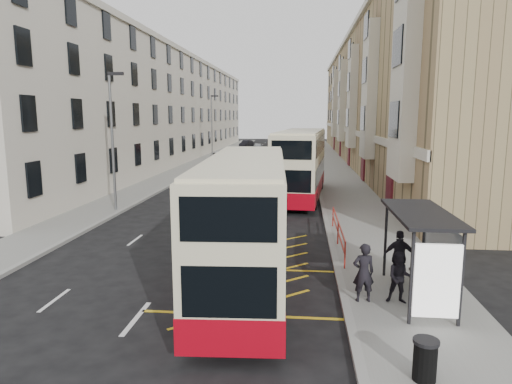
# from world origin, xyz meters

# --- Properties ---
(ground) EXTENTS (200.00, 200.00, 0.00)m
(ground) POSITION_xyz_m (0.00, 0.00, 0.00)
(ground) COLOR black
(ground) RESTS_ON ground
(pavement_right) EXTENTS (4.00, 120.00, 0.15)m
(pavement_right) POSITION_xyz_m (8.00, 30.00, 0.07)
(pavement_right) COLOR slate
(pavement_right) RESTS_ON ground
(pavement_left) EXTENTS (3.00, 120.00, 0.15)m
(pavement_left) POSITION_xyz_m (-7.50, 30.00, 0.07)
(pavement_left) COLOR slate
(pavement_left) RESTS_ON ground
(kerb_right) EXTENTS (0.25, 120.00, 0.15)m
(kerb_right) POSITION_xyz_m (6.00, 30.00, 0.07)
(kerb_right) COLOR gray
(kerb_right) RESTS_ON ground
(kerb_left) EXTENTS (0.25, 120.00, 0.15)m
(kerb_left) POSITION_xyz_m (-6.00, 30.00, 0.07)
(kerb_left) COLOR gray
(kerb_left) RESTS_ON ground
(road_markings) EXTENTS (10.00, 110.00, 0.01)m
(road_markings) POSITION_xyz_m (0.00, 45.00, 0.01)
(road_markings) COLOR silver
(road_markings) RESTS_ON ground
(terrace_right) EXTENTS (10.75, 79.00, 15.25)m
(terrace_right) POSITION_xyz_m (14.88, 45.38, 7.52)
(terrace_right) COLOR #9B875A
(terrace_right) RESTS_ON ground
(terrace_left) EXTENTS (9.18, 79.00, 13.25)m
(terrace_left) POSITION_xyz_m (-13.43, 45.50, 6.52)
(terrace_left) COLOR beige
(terrace_left) RESTS_ON ground
(bus_shelter) EXTENTS (1.65, 4.25, 2.70)m
(bus_shelter) POSITION_xyz_m (8.34, -0.39, 2.14)
(bus_shelter) COLOR black
(bus_shelter) RESTS_ON pavement_right
(guard_railing) EXTENTS (0.06, 6.56, 1.01)m
(guard_railing) POSITION_xyz_m (6.25, 5.75, 0.86)
(guard_railing) COLOR #AB281E
(guard_railing) RESTS_ON pavement_right
(street_lamp_near) EXTENTS (0.93, 0.18, 8.00)m
(street_lamp_near) POSITION_xyz_m (-6.35, 12.00, 4.64)
(street_lamp_near) COLOR slate
(street_lamp_near) RESTS_ON pavement_left
(street_lamp_far) EXTENTS (0.93, 0.18, 8.00)m
(street_lamp_far) POSITION_xyz_m (-6.35, 42.00, 4.64)
(street_lamp_far) COLOR slate
(street_lamp_far) RESTS_ON pavement_left
(double_decker_front) EXTENTS (3.08, 11.02, 4.35)m
(double_decker_front) POSITION_xyz_m (2.78, 1.00, 2.21)
(double_decker_front) COLOR beige
(double_decker_front) RESTS_ON ground
(double_decker_rear) EXTENTS (3.77, 11.98, 4.70)m
(double_decker_rear) POSITION_xyz_m (4.60, 17.62, 2.39)
(double_decker_rear) COLOR beige
(double_decker_rear) RESTS_ON ground
(litter_bin) EXTENTS (0.55, 0.55, 0.91)m
(litter_bin) POSITION_xyz_m (7.27, -4.59, 0.62)
(litter_bin) COLOR black
(litter_bin) RESTS_ON pavement_right
(pedestrian_near) EXTENTS (0.71, 0.52, 1.80)m
(pedestrian_near) POSITION_xyz_m (6.51, -0.46, 1.05)
(pedestrian_near) COLOR black
(pedestrian_near) RESTS_ON pavement_right
(pedestrian_mid) EXTENTS (0.83, 0.68, 1.57)m
(pedestrian_mid) POSITION_xyz_m (7.58, -0.49, 0.94)
(pedestrian_mid) COLOR black
(pedestrian_mid) RESTS_ON pavement_right
(pedestrian_far) EXTENTS (1.09, 0.54, 1.80)m
(pedestrian_far) POSITION_xyz_m (7.91, 1.21, 1.05)
(pedestrian_far) COLOR black
(pedestrian_far) RESTS_ON pavement_right
(white_van) EXTENTS (3.00, 5.36, 1.42)m
(white_van) POSITION_xyz_m (-5.20, 40.01, 0.71)
(white_van) COLOR silver
(white_van) RESTS_ON ground
(car_silver) EXTENTS (1.79, 3.94, 1.31)m
(car_silver) POSITION_xyz_m (-2.41, 59.73, 0.66)
(car_silver) COLOR #B6BABF
(car_silver) RESTS_ON ground
(car_dark) EXTENTS (2.32, 4.30, 1.35)m
(car_dark) POSITION_xyz_m (-5.20, 67.63, 0.67)
(car_dark) COLOR black
(car_dark) RESTS_ON ground
(car_red) EXTENTS (3.16, 4.82, 1.30)m
(car_red) POSITION_xyz_m (4.29, 57.92, 0.65)
(car_red) COLOR #9E030D
(car_red) RESTS_ON ground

